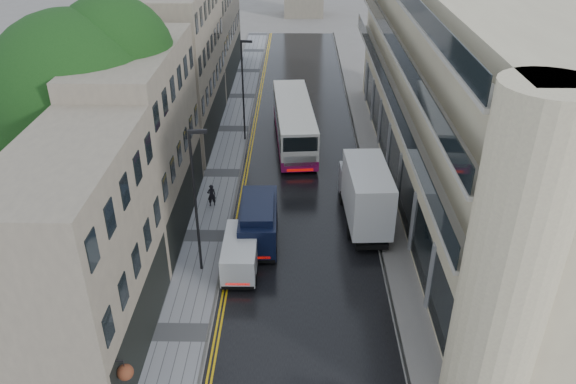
# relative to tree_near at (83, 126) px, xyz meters

# --- Properties ---
(road) EXTENTS (9.00, 85.00, 0.02)m
(road) POSITION_rel_tree_near_xyz_m (12.50, 7.50, -6.94)
(road) COLOR black
(road) RESTS_ON ground
(left_sidewalk) EXTENTS (2.70, 85.00, 0.12)m
(left_sidewalk) POSITION_rel_tree_near_xyz_m (6.65, 7.50, -6.89)
(left_sidewalk) COLOR gray
(left_sidewalk) RESTS_ON ground
(right_sidewalk) EXTENTS (1.80, 85.00, 0.12)m
(right_sidewalk) POSITION_rel_tree_near_xyz_m (17.90, 7.50, -6.89)
(right_sidewalk) COLOR slate
(right_sidewalk) RESTS_ON ground
(old_shop_row) EXTENTS (4.50, 56.00, 12.00)m
(old_shop_row) POSITION_rel_tree_near_xyz_m (3.05, 10.00, -0.95)
(old_shop_row) COLOR gray
(old_shop_row) RESTS_ON ground
(modern_block) EXTENTS (8.00, 40.00, 14.00)m
(modern_block) POSITION_rel_tree_near_xyz_m (22.80, 6.00, 0.05)
(modern_block) COLOR beige
(modern_block) RESTS_ON ground
(tree_near) EXTENTS (10.56, 10.56, 13.89)m
(tree_near) POSITION_rel_tree_near_xyz_m (0.00, 0.00, 0.00)
(tree_near) COLOR black
(tree_near) RESTS_ON ground
(tree_far) EXTENTS (9.24, 9.24, 12.46)m
(tree_far) POSITION_rel_tree_near_xyz_m (0.30, 13.00, -0.72)
(tree_far) COLOR black
(tree_far) RESTS_ON ground
(cream_bus) EXTENTS (3.78, 12.35, 3.32)m
(cream_bus) POSITION_rel_tree_near_xyz_m (10.87, 9.87, -5.27)
(cream_bus) COLOR white
(cream_bus) RESTS_ON road
(white_lorry) EXTENTS (2.76, 8.03, 4.16)m
(white_lorry) POSITION_rel_tree_near_xyz_m (15.35, -0.78, -4.84)
(white_lorry) COLOR silver
(white_lorry) RESTS_ON road
(white_van) EXTENTS (1.86, 4.30, 1.94)m
(white_van) POSITION_rel_tree_near_xyz_m (8.20, -5.34, -5.96)
(white_van) COLOR silver
(white_van) RESTS_ON road
(navy_van) EXTENTS (2.29, 5.44, 2.75)m
(navy_van) POSITION_rel_tree_near_xyz_m (8.92, -2.88, -5.55)
(navy_van) COLOR black
(navy_van) RESTS_ON road
(pedestrian) EXTENTS (0.67, 0.57, 1.56)m
(pedestrian) POSITION_rel_tree_near_xyz_m (6.50, 2.81, -6.04)
(pedestrian) COLOR black
(pedestrian) RESTS_ON left_sidewalk
(lamp_post_near) EXTENTS (0.96, 0.31, 8.34)m
(lamp_post_near) POSITION_rel_tree_near_xyz_m (6.83, -4.07, -2.65)
(lamp_post_near) COLOR black
(lamp_post_near) RESTS_ON left_sidewalk
(lamp_post_far) EXTENTS (0.94, 0.31, 8.19)m
(lamp_post_far) POSITION_rel_tree_near_xyz_m (7.78, 13.61, -2.73)
(lamp_post_far) COLOR black
(lamp_post_far) RESTS_ON left_sidewalk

